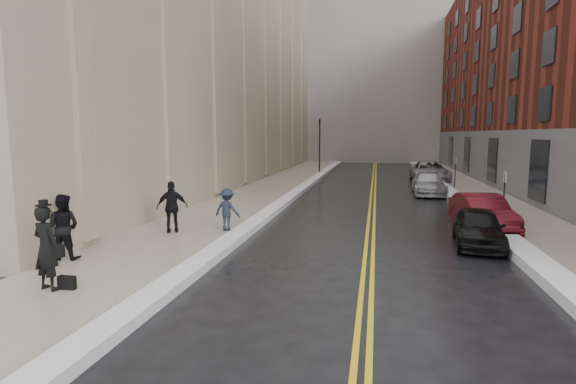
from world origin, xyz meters
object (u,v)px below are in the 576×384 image
at_px(car_black, 478,227).
at_px(car_silver_far, 430,171).
at_px(pedestrian_b, 227,210).
at_px(pedestrian_main, 46,248).
at_px(car_silver_near, 429,184).
at_px(pedestrian_a, 63,227).
at_px(car_maroon, 482,212).
at_px(pedestrian_c, 172,207).

height_order(car_black, car_silver_far, car_silver_far).
distance_m(car_black, pedestrian_b, 8.90).
distance_m(car_black, pedestrian_main, 12.93).
height_order(car_silver_near, pedestrian_a, pedestrian_a).
distance_m(pedestrian_main, pedestrian_a, 2.75).
height_order(car_maroon, car_silver_far, car_silver_far).
bearing_deg(car_silver_near, pedestrian_b, -122.10).
bearing_deg(car_black, car_silver_far, 93.95).
bearing_deg(car_black, pedestrian_main, -141.58).
height_order(car_maroon, pedestrian_c, pedestrian_c).
xyz_separation_m(car_silver_near, pedestrian_a, (-12.11, -17.88, 0.42)).
relative_size(pedestrian_main, pedestrian_c, 1.05).
relative_size(pedestrian_main, pedestrian_b, 1.26).
bearing_deg(car_maroon, car_silver_near, 87.36).
bearing_deg(car_maroon, car_black, -111.82).
xyz_separation_m(car_maroon, pedestrian_main, (-11.60, -9.73, 0.45)).
bearing_deg(car_black, car_maroon, 81.53).
relative_size(car_silver_near, pedestrian_a, 2.46).
height_order(car_silver_far, pedestrian_b, pedestrian_b).
relative_size(pedestrian_a, pedestrian_b, 1.20).
distance_m(pedestrian_main, pedestrian_b, 7.29).
distance_m(car_silver_near, pedestrian_b, 15.86).
height_order(pedestrian_main, pedestrian_c, pedestrian_main).
bearing_deg(pedestrian_main, car_maroon, -126.54).
height_order(car_silver_near, pedestrian_main, pedestrian_main).
distance_m(car_black, car_silver_far, 21.08).
bearing_deg(pedestrian_c, pedestrian_b, 177.26).
relative_size(car_black, pedestrian_a, 1.97).
bearing_deg(pedestrian_b, car_black, -168.45).
xyz_separation_m(car_black, pedestrian_main, (-10.89, -6.95, 0.51)).
relative_size(car_maroon, pedestrian_c, 2.24).
relative_size(car_black, car_maroon, 0.88).
xyz_separation_m(pedestrian_main, pedestrian_b, (2.00, 7.01, -0.20)).
xyz_separation_m(car_maroon, pedestrian_b, (-9.61, -2.72, 0.24)).
relative_size(car_silver_near, pedestrian_main, 2.35).
distance_m(car_black, car_silver_near, 13.31).
distance_m(car_maroon, pedestrian_c, 11.99).
relative_size(car_black, pedestrian_main, 1.89).
bearing_deg(pedestrian_a, car_maroon, -157.66).
height_order(car_maroon, pedestrian_a, pedestrian_a).
distance_m(car_maroon, pedestrian_b, 9.99).
xyz_separation_m(car_maroon, car_silver_far, (-0.00, 18.29, 0.12)).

